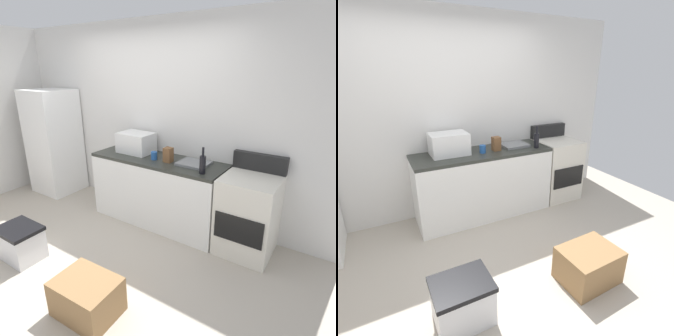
{
  "view_description": "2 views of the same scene",
  "coord_description": "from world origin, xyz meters",
  "views": [
    {
      "loc": [
        2.3,
        -1.63,
        2.02
      ],
      "look_at": [
        0.62,
        0.94,
        0.91
      ],
      "focal_mm": 30.29,
      "sensor_mm": 36.0,
      "label": 1
    },
    {
      "loc": [
        -0.9,
        -1.81,
        1.88
      ],
      "look_at": [
        0.51,
        0.94,
        0.72
      ],
      "focal_mm": 27.71,
      "sensor_mm": 36.0,
      "label": 2
    }
  ],
  "objects": [
    {
      "name": "ground_plane",
      "position": [
        0.0,
        0.0,
        0.0
      ],
      "size": [
        6.0,
        6.0,
        0.0
      ],
      "primitive_type": "plane",
      "color": "#B2A899"
    },
    {
      "name": "wall_back",
      "position": [
        0.0,
        1.55,
        1.3
      ],
      "size": [
        5.0,
        0.1,
        2.6
      ],
      "primitive_type": "cube",
      "color": "silver",
      "rests_on": "ground_plane"
    },
    {
      "name": "kitchen_counter",
      "position": [
        0.3,
        1.2,
        0.45
      ],
      "size": [
        1.8,
        0.6,
        0.9
      ],
      "color": "white",
      "rests_on": "ground_plane"
    },
    {
      "name": "stove_oven",
      "position": [
        1.52,
        1.21,
        0.47
      ],
      "size": [
        0.6,
        0.61,
        1.1
      ],
      "color": "silver",
      "rests_on": "ground_plane"
    },
    {
      "name": "microwave",
      "position": [
        -0.11,
        1.28,
        1.04
      ],
      "size": [
        0.46,
        0.34,
        0.27
      ],
      "primitive_type": "cube",
      "color": "white",
      "rests_on": "kitchen_counter"
    },
    {
      "name": "sink_basin",
      "position": [
        0.8,
        1.25,
        0.92
      ],
      "size": [
        0.36,
        0.32,
        0.03
      ],
      "primitive_type": "cube",
      "color": "slate",
      "rests_on": "kitchen_counter"
    },
    {
      "name": "wine_bottle",
      "position": [
        1.02,
        1.03,
        1.01
      ],
      "size": [
        0.07,
        0.07,
        0.3
      ],
      "color": "black",
      "rests_on": "kitchen_counter"
    },
    {
      "name": "coffee_mug",
      "position": [
        0.28,
        1.14,
        0.95
      ],
      "size": [
        0.08,
        0.08,
        0.1
      ],
      "primitive_type": "cylinder",
      "color": "#2659A5",
      "rests_on": "kitchen_counter"
    },
    {
      "name": "knife_block",
      "position": [
        0.48,
        1.17,
        0.99
      ],
      "size": [
        0.1,
        0.1,
        0.18
      ],
      "primitive_type": "cube",
      "color": "brown",
      "rests_on": "kitchen_counter"
    },
    {
      "name": "cardboard_box_large",
      "position": [
        0.69,
        -0.42,
        0.17
      ],
      "size": [
        0.55,
        0.43,
        0.33
      ],
      "primitive_type": "cube",
      "rotation": [
        0.0,
        0.0,
        0.04
      ],
      "color": "olive",
      "rests_on": "ground_plane"
    },
    {
      "name": "storage_bin",
      "position": [
        -0.5,
        -0.29,
        0.19
      ],
      "size": [
        0.46,
        0.36,
        0.38
      ],
      "color": "silver",
      "rests_on": "ground_plane"
    }
  ]
}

